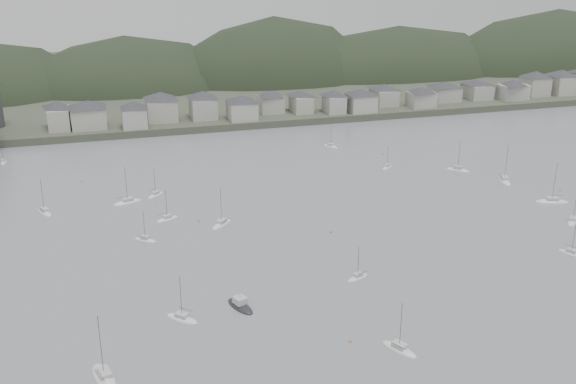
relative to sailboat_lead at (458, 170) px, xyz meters
name	(u,v)px	position (x,y,z in m)	size (l,w,h in m)	color
ground	(403,352)	(-67.05, -95.17, -0.18)	(900.00, 900.00, 0.00)	slate
far_shore_land	(181,78)	(-67.05, 199.83, 1.32)	(900.00, 250.00, 3.00)	#383D2D
forested_ridge	(198,108)	(-62.22, 174.24, -11.46)	(851.55, 103.94, 102.57)	black
waterfront_town	(327,98)	(-16.47, 88.18, 8.49)	(451.48, 28.46, 12.92)	#A19E93
sailboat_lead	(458,170)	(0.00, 0.00, 0.00)	(7.65, 7.65, 11.22)	silver
moored_fleet	(276,240)	(-75.98, -38.93, 0.00)	(263.16, 175.18, 13.56)	silver
motor_launch_far	(240,306)	(-92.45, -69.99, 0.11)	(5.78, 8.97, 4.01)	black
mooring_buoys	(281,221)	(-71.11, -26.98, -0.03)	(170.62, 115.92, 0.70)	#C77442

